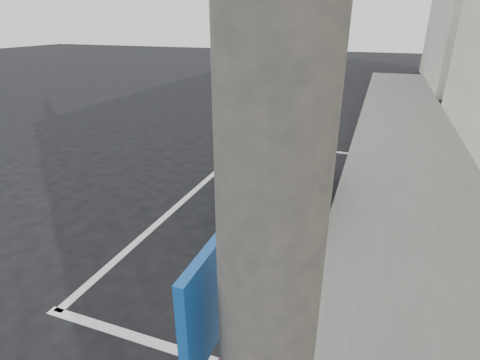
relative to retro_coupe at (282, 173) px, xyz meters
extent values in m
plane|color=black|center=(-0.84, -3.20, -0.59)|extent=(80.00, 80.00, 0.00)
cube|color=slate|center=(2.36, -1.20, -0.51)|extent=(2.80, 40.00, 0.15)
cube|color=silver|center=(-0.34, -3.70, -0.58)|extent=(3.00, 0.12, 0.01)
cube|color=silver|center=(-0.34, 3.30, -0.58)|extent=(3.00, 0.12, 0.01)
cube|color=silver|center=(-1.74, -0.20, -0.58)|extent=(0.12, 7.00, 0.01)
cube|color=blue|center=(0.97, -5.20, 1.61)|extent=(0.04, 0.35, 0.45)
imported|color=#7598A3|center=(0.00, 0.00, -0.01)|extent=(1.59, 3.49, 1.16)
cube|color=silver|center=(-0.02, 0.34, 0.50)|extent=(1.04, 1.36, 0.07)
cube|color=silver|center=(0.11, -1.65, -0.21)|extent=(1.31, 0.21, 0.12)
cube|color=white|center=(0.11, -1.69, -0.11)|extent=(0.33, 0.04, 0.17)
cylinder|color=red|center=(-0.34, -1.71, 0.03)|extent=(0.15, 0.05, 0.15)
cylinder|color=red|center=(0.56, -1.65, 0.03)|extent=(0.15, 0.05, 0.15)
cylinder|color=red|center=(-0.34, -1.71, -0.15)|extent=(0.12, 0.05, 0.12)
cylinder|color=red|center=(0.56, -1.65, -0.15)|extent=(0.12, 0.05, 0.12)
ellipsoid|color=#79685C|center=(0.07, -1.38, -0.47)|extent=(0.34, 0.40, 0.21)
sphere|color=#79685C|center=(0.01, -1.52, -0.40)|extent=(0.13, 0.13, 0.13)
cone|color=#79685C|center=(-0.03, -1.51, -0.34)|extent=(0.05, 0.05, 0.05)
cone|color=#79685C|center=(0.04, -1.53, -0.34)|extent=(0.05, 0.05, 0.05)
cylinder|color=#79685C|center=(0.18, -1.24, -0.55)|extent=(0.03, 0.23, 0.03)
camera|label=1|loc=(1.46, -6.17, 2.59)|focal=28.00mm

